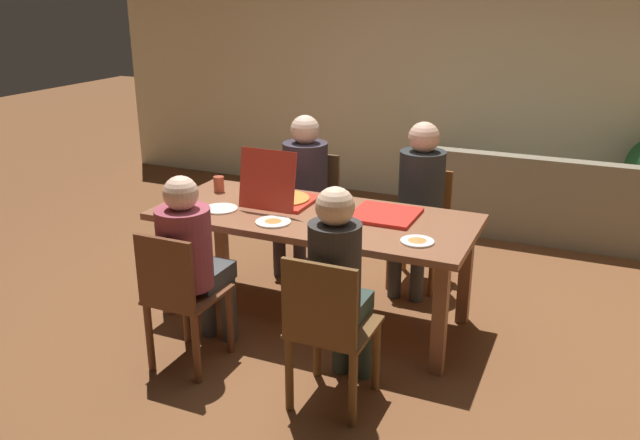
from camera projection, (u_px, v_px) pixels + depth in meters
ground_plane at (314, 316)px, 4.63m from camera, size 20.00×20.00×0.00m
back_wall at (434, 75)px, 6.79m from camera, size 7.62×0.12×2.64m
dining_table at (314, 226)px, 4.40m from camera, size 2.14×0.92×0.76m
chair_0 at (310, 206)px, 5.43m from camera, size 0.43×0.44×0.90m
person_0 at (303, 180)px, 5.23m from camera, size 0.36×0.54×1.25m
chair_1 at (180, 297)px, 3.85m from camera, size 0.39×0.43×0.88m
person_1 at (191, 254)px, 3.90m from camera, size 0.32×0.53×1.19m
chair_2 at (422, 223)px, 5.08m from camera, size 0.39×0.46×0.86m
person_2 at (419, 193)px, 4.87m from camera, size 0.34×0.53×1.27m
chair_3 at (328, 329)px, 3.47m from camera, size 0.43×0.43×0.90m
person_3 at (338, 278)px, 3.51m from camera, size 0.28×0.47×1.24m
pizza_box_0 at (281, 196)px, 4.55m from camera, size 0.41×0.48×0.42m
pizza_box_1 at (385, 215)px, 4.32m from camera, size 0.42×0.42×0.02m
plate_0 at (273, 221)px, 4.20m from camera, size 0.23×0.23×0.03m
plate_1 at (221, 209)px, 4.45m from camera, size 0.23×0.23×0.01m
plate_2 at (328, 226)px, 4.13m from camera, size 0.23×0.23×0.01m
plate_3 at (417, 241)px, 3.88m from camera, size 0.20×0.20×0.03m
drinking_glass_0 at (181, 197)px, 4.52m from camera, size 0.07×0.07×0.13m
drinking_glass_1 at (219, 184)px, 4.82m from camera, size 0.08×0.08×0.12m
couch at (532, 203)px, 6.15m from camera, size 2.15×0.83×0.78m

